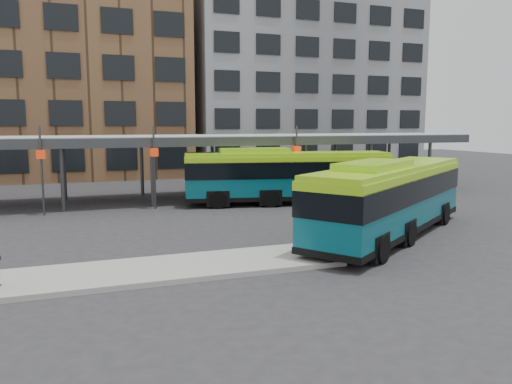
{
  "coord_description": "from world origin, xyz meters",
  "views": [
    {
      "loc": [
        -7.25,
        -19.31,
        4.94
      ],
      "look_at": [
        0.53,
        2.18,
        1.8
      ],
      "focal_mm": 35.0,
      "sensor_mm": 36.0,
      "label": 1
    }
  ],
  "objects": [
    {
      "name": "ground",
      "position": [
        0.0,
        0.0,
        0.0
      ],
      "size": [
        120.0,
        120.0,
        0.0
      ],
      "primitive_type": "plane",
      "color": "#28282B",
      "rests_on": "ground"
    },
    {
      "name": "boarding_island",
      "position": [
        -5.5,
        -3.0,
        0.09
      ],
      "size": [
        14.0,
        3.0,
        0.18
      ],
      "primitive_type": "cube",
      "color": "gray",
      "rests_on": "ground"
    },
    {
      "name": "canopy",
      "position": [
        -0.06,
        12.87,
        3.91
      ],
      "size": [
        40.0,
        6.53,
        4.8
      ],
      "color": "#999B9E",
      "rests_on": "ground"
    },
    {
      "name": "building_brick",
      "position": [
        -10.0,
        32.0,
        11.0
      ],
      "size": [
        26.0,
        14.0,
        22.0
      ],
      "primitive_type": "cube",
      "color": "brown",
      "rests_on": "ground"
    },
    {
      "name": "building_grey",
      "position": [
        16.0,
        32.0,
        10.0
      ],
      "size": [
        24.0,
        14.0,
        20.0
      ],
      "primitive_type": "cube",
      "color": "slate",
      "rests_on": "ground"
    },
    {
      "name": "bus_front",
      "position": [
        5.62,
        -1.07,
        1.79
      ],
      "size": [
        11.72,
        9.35,
        3.44
      ],
      "rotation": [
        0.0,
        0.0,
        0.61
      ],
      "color": "#084E5B",
      "rests_on": "ground"
    },
    {
      "name": "bus_rear",
      "position": [
        4.96,
        8.9,
        1.81
      ],
      "size": [
        12.86,
        5.1,
        3.47
      ],
      "rotation": [
        0.0,
        0.0,
        -0.2
      ],
      "color": "#084E5B",
      "rests_on": "ground"
    },
    {
      "name": "bike_rack",
      "position": [
        13.77,
        12.01,
        0.47
      ],
      "size": [
        6.45,
        1.63,
        1.06
      ],
      "color": "slate",
      "rests_on": "ground"
    }
  ]
}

